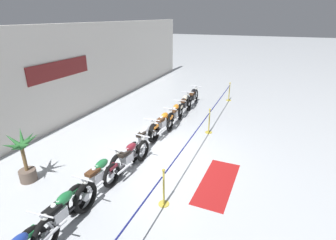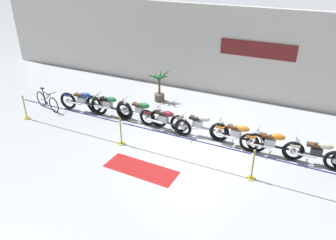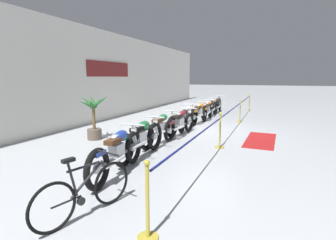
{
  "view_description": "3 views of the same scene",
  "coord_description": "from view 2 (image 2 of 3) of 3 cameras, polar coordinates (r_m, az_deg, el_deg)",
  "views": [
    {
      "loc": [
        -7.4,
        -3.2,
        4.5
      ],
      "look_at": [
        0.92,
        0.16,
        0.91
      ],
      "focal_mm": 28.0,
      "sensor_mm": 36.0,
      "label": 1
    },
    {
      "loc": [
        3.59,
        -9.61,
        6.3
      ],
      "look_at": [
        -1.13,
        0.2,
        0.68
      ],
      "focal_mm": 35.0,
      "sensor_mm": 36.0,
      "label": 2
    },
    {
      "loc": [
        -9.91,
        -2.46,
        2.05
      ],
      "look_at": [
        -1.43,
        0.97,
        0.55
      ],
      "focal_mm": 28.0,
      "sensor_mm": 36.0,
      "label": 3
    }
  ],
  "objects": [
    {
      "name": "ground_plane",
      "position": [
        12.03,
        4.46,
        -4.34
      ],
      "size": [
        120.0,
        120.0,
        0.0
      ],
      "primitive_type": "plane",
      "color": "#B2B7BC"
    },
    {
      "name": "back_wall",
      "position": [
        15.73,
        11.82,
        11.27
      ],
      "size": [
        28.0,
        0.29,
        4.2
      ],
      "color": "silver",
      "rests_on": "ground"
    },
    {
      "name": "motorcycle_blue_0",
      "position": [
        14.71,
        -14.55,
        3.13
      ],
      "size": [
        2.37,
        0.62,
        0.97
      ],
      "color": "black",
      "rests_on": "ground"
    },
    {
      "name": "motorcycle_green_1",
      "position": [
        14.06,
        -10.25,
        2.45
      ],
      "size": [
        2.38,
        0.62,
        0.98
      ],
      "color": "black",
      "rests_on": "ground"
    },
    {
      "name": "motorcycle_green_2",
      "position": [
        13.39,
        -4.7,
        1.4
      ],
      "size": [
        2.45,
        0.62,
        0.96
      ],
      "color": "black",
      "rests_on": "ground"
    },
    {
      "name": "motorcycle_maroon_3",
      "position": [
        12.71,
        -0.56,
        -0.03
      ],
      "size": [
        2.34,
        0.62,
        0.93
      ],
      "color": "black",
      "rests_on": "ground"
    },
    {
      "name": "motorcycle_silver_4",
      "position": [
        12.38,
        5.44,
        -0.94
      ],
      "size": [
        2.34,
        0.62,
        0.94
      ],
      "color": "black",
      "rests_on": "ground"
    },
    {
      "name": "motorcycle_orange_5",
      "position": [
        11.94,
        12.01,
        -2.56
      ],
      "size": [
        2.13,
        0.62,
        0.94
      ],
      "color": "black",
      "rests_on": "ground"
    },
    {
      "name": "motorcycle_orange_6",
      "position": [
        11.73,
        17.62,
        -3.94
      ],
      "size": [
        2.18,
        0.62,
        0.93
      ],
      "color": "black",
      "rests_on": "ground"
    },
    {
      "name": "motorcycle_cream_7",
      "position": [
        11.77,
        24.67,
        -5.23
      ],
      "size": [
        2.21,
        0.62,
        0.92
      ],
      "color": "black",
      "rests_on": "ground"
    },
    {
      "name": "bicycle",
      "position": [
        15.5,
        -20.3,
        3.08
      ],
      "size": [
        1.68,
        0.59,
        0.96
      ],
      "color": "black",
      "rests_on": "ground"
    },
    {
      "name": "potted_palm_left_of_row",
      "position": [
        15.23,
        -1.49,
        6.07
      ],
      "size": [
        1.14,
        0.97,
        1.56
      ],
      "color": "brown",
      "rests_on": "ground"
    },
    {
      "name": "stanchion_far_left",
      "position": [
        11.4,
        -4.71,
        -1.81
      ],
      "size": [
        14.29,
        0.28,
        1.05
      ],
      "color": "gold",
      "rests_on": "ground"
    },
    {
      "name": "stanchion_mid_left",
      "position": [
        12.01,
        -8.16,
        -2.65
      ],
      "size": [
        0.28,
        0.28,
        1.05
      ],
      "color": "gold",
      "rests_on": "ground"
    },
    {
      "name": "stanchion_mid_right",
      "position": [
        10.48,
        14.47,
        -8.25
      ],
      "size": [
        0.28,
        0.28,
        1.05
      ],
      "color": "gold",
      "rests_on": "ground"
    },
    {
      "name": "floor_banner",
      "position": [
        10.78,
        -4.72,
        -8.53
      ],
      "size": [
        2.46,
        0.98,
        0.01
      ],
      "primitive_type": "cube",
      "rotation": [
        0.0,
        0.0,
        -0.03
      ],
      "color": "maroon",
      "rests_on": "ground"
    }
  ]
}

